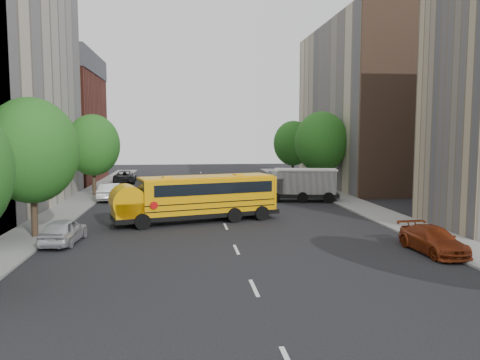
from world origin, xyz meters
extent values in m
plane|color=black|center=(0.00, 0.00, 0.00)|extent=(120.00, 120.00, 0.00)
cube|color=slate|center=(-11.50, 5.00, 0.06)|extent=(3.00, 80.00, 0.12)
cube|color=slate|center=(11.50, 5.00, 0.06)|extent=(3.00, 80.00, 0.12)
cube|color=silver|center=(0.00, 10.00, 0.01)|extent=(0.15, 64.00, 0.01)
cube|color=maroon|center=(-18.00, 28.00, 6.50)|extent=(10.00, 15.00, 13.00)
cube|color=#B7AA8F|center=(18.00, 20.00, 9.00)|extent=(10.00, 22.00, 18.00)
cube|color=brown|center=(18.00, 9.00, 9.00)|extent=(10.10, 0.30, 18.00)
cylinder|color=gold|center=(28.00, 28.00, 17.50)|extent=(1.00, 1.00, 35.00)
cylinder|color=#38281C|center=(-11.00, -4.00, 1.44)|extent=(0.36, 0.36, 2.88)
ellipsoid|color=#205617|center=(-11.00, -4.00, 4.96)|extent=(5.12, 5.12, 5.89)
cylinder|color=#38281C|center=(-11.00, 14.00, 1.40)|extent=(0.36, 0.36, 2.81)
ellipsoid|color=#205617|center=(-11.00, 14.00, 4.84)|extent=(4.99, 4.99, 5.74)
cylinder|color=#38281C|center=(11.00, 14.00, 1.48)|extent=(0.36, 0.36, 2.95)
ellipsoid|color=#205617|center=(11.00, 14.00, 5.08)|extent=(5.25, 5.25, 6.04)
cylinder|color=#38281C|center=(11.00, 26.00, 1.37)|extent=(0.36, 0.36, 2.74)
ellipsoid|color=#205617|center=(11.00, 26.00, 4.71)|extent=(4.86, 4.86, 5.59)
cube|color=black|center=(-1.74, -0.09, 0.54)|extent=(11.36, 5.46, 0.30)
cube|color=#EDA004|center=(-1.08, 0.10, 1.83)|extent=(9.25, 4.81, 2.28)
cube|color=#EDA004|center=(-6.13, -1.33, 1.14)|extent=(2.34, 2.68, 0.99)
cube|color=black|center=(-5.13, -1.05, 2.33)|extent=(1.10, 2.33, 1.19)
cube|color=#EDA004|center=(-1.08, 0.10, 2.99)|extent=(9.20, 4.62, 0.14)
cube|color=black|center=(-0.89, 0.16, 2.33)|extent=(8.51, 4.66, 0.74)
cube|color=black|center=(-1.08, 0.10, 1.04)|extent=(9.27, 4.87, 0.06)
cube|color=black|center=(-1.08, 0.10, 1.44)|extent=(9.27, 4.87, 0.06)
cube|color=#EDA004|center=(3.26, 1.33, 1.83)|extent=(0.82, 2.42, 2.28)
cube|color=#EDA004|center=(-3.65, -0.63, 3.09)|extent=(0.73, 0.73, 0.10)
cube|color=#EDA004|center=(1.11, 0.72, 3.09)|extent=(0.73, 0.73, 0.10)
cylinder|color=#EDA004|center=(-6.13, -1.33, 1.63)|extent=(2.62, 2.76, 2.08)
cylinder|color=red|center=(-4.43, -2.24, 1.49)|extent=(0.49, 0.17, 0.50)
cylinder|color=black|center=(-5.12, -2.33, 0.50)|extent=(1.03, 0.56, 0.99)
cylinder|color=black|center=(-5.80, 0.05, 0.50)|extent=(1.03, 0.56, 0.99)
cylinder|color=black|center=(0.69, -0.68, 0.50)|extent=(1.03, 0.56, 0.99)
cylinder|color=black|center=(0.01, 1.70, 0.50)|extent=(1.03, 0.56, 0.99)
cylinder|color=black|center=(2.60, -0.14, 0.50)|extent=(1.03, 0.56, 0.99)
cylinder|color=black|center=(1.92, 2.24, 0.50)|extent=(1.03, 0.56, 0.99)
cube|color=black|center=(7.46, 8.51, 0.55)|extent=(6.95, 3.41, 0.33)
cube|color=white|center=(8.01, 8.40, 1.72)|extent=(5.40, 3.02, 2.00)
cube|color=white|center=(5.07, 8.96, 1.39)|extent=(1.92, 2.36, 1.33)
cube|color=silver|center=(8.01, 8.40, 2.77)|extent=(5.64, 3.17, 0.13)
cylinder|color=black|center=(4.86, 7.87, 0.47)|extent=(0.97, 0.45, 0.93)
cylinder|color=black|center=(5.27, 10.05, 0.47)|extent=(0.97, 0.45, 0.93)
cylinder|color=black|center=(7.48, 7.37, 0.47)|extent=(0.97, 0.45, 0.93)
cylinder|color=black|center=(7.89, 9.55, 0.47)|extent=(0.97, 0.45, 0.93)
cylinder|color=black|center=(9.87, 6.92, 0.47)|extent=(0.97, 0.45, 0.93)
cylinder|color=black|center=(10.28, 9.10, 0.47)|extent=(0.97, 0.45, 0.93)
imported|color=#B2B3B9|center=(-9.06, -5.52, 0.69)|extent=(1.97, 4.19, 1.39)
imported|color=silver|center=(-9.05, 11.16, 0.76)|extent=(1.80, 4.68, 1.52)
imported|color=black|center=(-9.60, 25.99, 0.75)|extent=(2.77, 5.53, 1.50)
imported|color=maroon|center=(9.60, -9.81, 0.65)|extent=(2.04, 4.54, 1.29)
imported|color=#A6A7A1|center=(8.80, 25.09, 0.67)|extent=(1.73, 4.18, 1.34)
camera|label=1|loc=(-2.64, -31.19, 5.88)|focal=35.00mm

